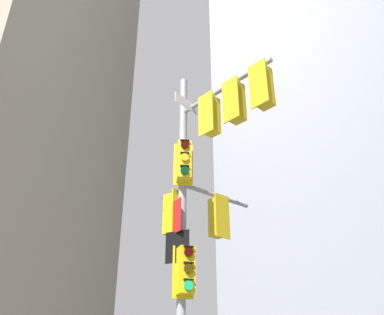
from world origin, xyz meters
The scene contains 3 objects.
building_tower_left centered at (-16.72, 8.78, 26.67)m, with size 13.09×13.09×53.33m, color tan.
building_mid_block centered at (3.79, 21.57, 23.42)m, with size 14.04×14.04×46.85m, color #9399A3.
signal_pole_assembly centered at (0.57, -0.19, 5.54)m, with size 3.18×3.54×8.94m.
Camera 1 is at (3.21, -8.62, 1.73)m, focal length 37.93 mm.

